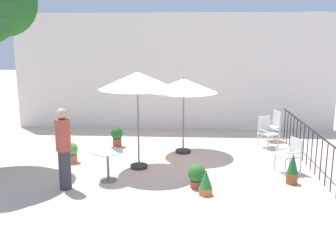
% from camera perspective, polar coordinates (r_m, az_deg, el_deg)
% --- Properties ---
extents(ground_plane, '(60.00, 60.00, 0.00)m').
position_cam_1_polar(ground_plane, '(10.68, -0.15, -5.00)').
color(ground_plane, beige).
extents(villa_facade, '(11.33, 0.30, 4.09)m').
position_cam_1_polar(villa_facade, '(14.08, 0.83, 7.77)').
color(villa_facade, silver).
rests_on(villa_facade, ground).
extents(terrace_railing, '(0.03, 5.11, 1.01)m').
position_cam_1_polar(terrace_railing, '(10.90, 19.34, -1.65)').
color(terrace_railing, black).
rests_on(terrace_railing, ground).
extents(patio_umbrella_0, '(1.91, 1.91, 2.49)m').
position_cam_1_polar(patio_umbrella_0, '(9.64, -4.43, 6.45)').
color(patio_umbrella_0, '#2D2D2D').
rests_on(patio_umbrella_0, ground).
extents(patio_umbrella_1, '(1.89, 1.89, 2.20)m').
position_cam_1_polar(patio_umbrella_1, '(11.02, 2.29, 5.77)').
color(patio_umbrella_1, '#2D2D2D').
rests_on(patio_umbrella_1, ground).
extents(cafe_table_0, '(0.72, 0.72, 0.71)m').
position_cam_1_polar(cafe_table_0, '(9.17, -8.71, -4.91)').
color(cafe_table_0, white).
rests_on(cafe_table_0, ground).
extents(patio_chair_0, '(0.56, 0.57, 0.96)m').
position_cam_1_polar(patio_chair_0, '(13.03, 15.01, 0.28)').
color(patio_chair_0, silver).
rests_on(patio_chair_0, ground).
extents(patio_chair_1, '(0.62, 0.63, 0.93)m').
position_cam_1_polar(patio_chair_1, '(12.23, 14.07, -0.57)').
color(patio_chair_1, white).
rests_on(patio_chair_1, ground).
extents(patio_chair_2, '(0.61, 0.61, 0.85)m').
position_cam_1_polar(patio_chair_2, '(10.06, 17.38, -3.73)').
color(patio_chair_2, white).
rests_on(patio_chair_2, ground).
extents(potted_plant_0, '(0.34, 0.34, 0.54)m').
position_cam_1_polar(potted_plant_0, '(10.74, -13.82, -3.65)').
color(potted_plant_0, '#BC6748').
rests_on(potted_plant_0, ground).
extents(potted_plant_1, '(0.40, 0.40, 0.53)m').
position_cam_1_polar(potted_plant_1, '(8.74, 4.20, -7.10)').
color(potted_plant_1, '#A84A39').
rests_on(potted_plant_1, ground).
extents(potted_plant_2, '(0.37, 0.38, 0.60)m').
position_cam_1_polar(potted_plant_2, '(12.03, -7.40, -1.38)').
color(potted_plant_2, '#964432').
rests_on(potted_plant_2, ground).
extents(potted_plant_3, '(0.29, 0.29, 0.56)m').
position_cam_1_polar(potted_plant_3, '(8.37, 5.49, -8.16)').
color(potted_plant_3, '#BD6938').
rests_on(potted_plant_3, ground).
extents(potted_plant_4, '(0.26, 0.26, 0.72)m').
position_cam_1_polar(potted_plant_4, '(9.35, 17.57, -5.90)').
color(potted_plant_4, brown).
rests_on(potted_plant_4, ground).
extents(standing_person, '(0.34, 0.34, 1.80)m').
position_cam_1_polar(standing_person, '(8.74, -14.87, -3.04)').
color(standing_person, '#33333D').
rests_on(standing_person, ground).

